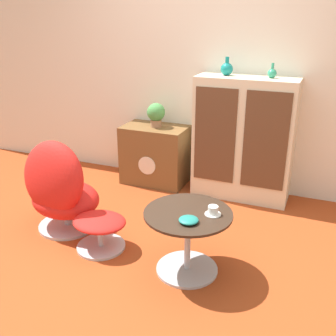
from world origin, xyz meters
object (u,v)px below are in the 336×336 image
coffee_table (188,235)px  ottoman (100,226)px  potted_plant (156,114)px  tv_console (155,155)px  vase_leftmost (227,69)px  sideboard (244,139)px  teacup (213,211)px  vase_inner_left (272,73)px  bowl (189,220)px  egg_chair (60,190)px

coffee_table → ottoman: bearing=178.6°
ottoman → potted_plant: size_ratio=1.71×
ottoman → coffee_table: size_ratio=0.69×
tv_console → potted_plant: (0.01, 0.00, 0.46)m
ottoman → vase_leftmost: size_ratio=2.50×
sideboard → coffee_table: sideboard is taller
vase_leftmost → coffee_table: bearing=-84.3°
ottoman → teacup: teacup is taller
tv_console → vase_inner_left: bearing=1.0°
vase_inner_left → bowl: (-0.23, -1.55, -0.76)m
bowl → sideboard: bearing=89.4°
vase_leftmost → teacup: 1.61m
egg_chair → vase_leftmost: 1.88m
egg_chair → coffee_table: (1.19, -0.15, -0.08)m
tv_console → bowl: tv_console is taller
egg_chair → ottoman: bearing=-15.8°
egg_chair → teacup: size_ratio=7.37×
vase_inner_left → egg_chair: bearing=-139.2°
egg_chair → vase_leftmost: size_ratio=4.83×
vase_leftmost → teacup: vase_leftmost is taller
ottoman → bowl: 0.86m
teacup → bowl: teacup is taller
tv_console → teacup: 1.73m
ottoman → vase_leftmost: vase_leftmost is taller
bowl → potted_plant: bearing=120.9°
sideboard → egg_chair: bearing=-134.8°
coffee_table → bowl: bearing=-69.0°
egg_chair → vase_inner_left: bearing=40.8°
coffee_table → teacup: bearing=12.4°
vase_inner_left → teacup: size_ratio=1.18×
ottoman → bowl: bowl is taller
vase_leftmost → ottoman: bearing=-113.1°
potted_plant → coffee_table: bearing=-58.2°
egg_chair → vase_leftmost: vase_leftmost is taller
egg_chair → bowl: size_ratio=6.27×
ottoman → teacup: (0.90, 0.02, 0.31)m
sideboard → ottoman: (-0.80, -1.40, -0.41)m
coffee_table → vase_inner_left: size_ratio=4.66×
coffee_table → vase_leftmost: vase_leftmost is taller
sideboard → teacup: 1.39m
teacup → ottoman: bearing=-178.8°
sideboard → vase_leftmost: (-0.21, 0.00, 0.66)m
coffee_table → tv_console: bearing=122.2°
tv_console → ottoman: size_ratio=1.60×
sideboard → tv_console: 0.99m
egg_chair → vase_leftmost: bearing=50.4°
vase_leftmost → teacup: size_ratio=1.53×
vase_leftmost → tv_console: bearing=-178.4°
sideboard → teacup: size_ratio=10.73×
egg_chair → potted_plant: 1.35m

